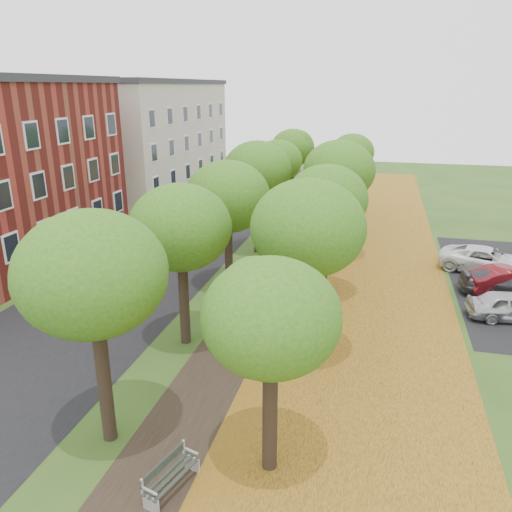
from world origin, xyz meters
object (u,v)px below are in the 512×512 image
Objects in this scene: bench at (170,475)px; car_silver at (512,306)px; car_grey at (508,282)px; car_red at (509,281)px; car_white at (487,260)px.

bench is 0.49× the size of car_silver.
car_silver is 2.99m from car_grey.
car_red reaches higher than car_white.
car_red reaches higher than car_grey.
car_white is at bearing -12.68° from bench.
car_grey reaches higher than car_silver.
car_silver is 0.76× the size of car_white.
car_grey is 3.24m from car_white.
car_grey is 0.91× the size of car_white.
car_grey reaches higher than bench.
car_white is at bearing -9.14° from car_red.
car_red reaches higher than bench.
car_silver is (10.68, 12.79, 0.21)m from bench.
bench is at bearing 139.35° from car_grey.
car_red is at bearing -154.24° from car_white.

